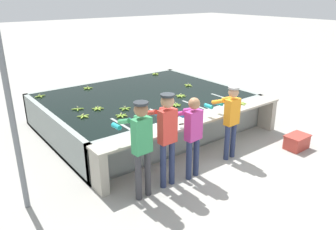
{
  "coord_description": "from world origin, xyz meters",
  "views": [
    {
      "loc": [
        -4.47,
        -4.45,
        3.3
      ],
      "look_at": [
        0.0,
        1.32,
        0.58
      ],
      "focal_mm": 35.0,
      "sensor_mm": 36.0,
      "label": 1
    }
  ],
  "objects_px": {
    "worker_1": "(166,131)",
    "crate": "(297,142)",
    "worker_3": "(230,116)",
    "support_post_left": "(12,116)",
    "worker_2": "(192,131)",
    "banana_bunch_floating_7": "(78,109)",
    "banana_bunch_floating_10": "(83,116)",
    "worker_0": "(141,141)",
    "banana_bunch_floating_3": "(40,96)",
    "banana_bunch_floating_2": "(121,116)",
    "banana_bunch_floating_9": "(188,85)",
    "banana_bunch_ledge_0": "(241,103)",
    "knife_0": "(185,124)",
    "banana_bunch_floating_5": "(88,88)",
    "banana_bunch_floating_11": "(98,109)",
    "banana_bunch_floating_6": "(176,105)",
    "banana_bunch_floating_0": "(233,93)",
    "banana_bunch_floating_8": "(181,96)",
    "banana_bunch_floating_1": "(125,109)",
    "banana_bunch_floating_4": "(155,74)"
  },
  "relations": [
    {
      "from": "banana_bunch_floating_2",
      "to": "banana_bunch_floating_4",
      "type": "distance_m",
      "value": 3.9
    },
    {
      "from": "banana_bunch_floating_3",
      "to": "banana_bunch_floating_5",
      "type": "bearing_deg",
      "value": -2.13
    },
    {
      "from": "banana_bunch_floating_5",
      "to": "banana_bunch_floating_6",
      "type": "distance_m",
      "value": 2.81
    },
    {
      "from": "worker_2",
      "to": "banana_bunch_floating_7",
      "type": "xyz_separation_m",
      "value": [
        -1.05,
        2.7,
        -0.1
      ]
    },
    {
      "from": "banana_bunch_floating_3",
      "to": "banana_bunch_floating_5",
      "type": "xyz_separation_m",
      "value": [
        1.28,
        -0.05,
        -0.0
      ]
    },
    {
      "from": "banana_bunch_floating_10",
      "to": "crate",
      "type": "height_order",
      "value": "banana_bunch_floating_10"
    },
    {
      "from": "worker_0",
      "to": "worker_3",
      "type": "bearing_deg",
      "value": 1.94
    },
    {
      "from": "worker_3",
      "to": "banana_bunch_ledge_0",
      "type": "xyz_separation_m",
      "value": [
        1.02,
        0.6,
        -0.09
      ]
    },
    {
      "from": "worker_2",
      "to": "banana_bunch_floating_1",
      "type": "height_order",
      "value": "worker_2"
    },
    {
      "from": "banana_bunch_floating_10",
      "to": "worker_0",
      "type": "bearing_deg",
      "value": -88.61
    },
    {
      "from": "banana_bunch_floating_5",
      "to": "support_post_left",
      "type": "relative_size",
      "value": 0.09
    },
    {
      "from": "worker_1",
      "to": "banana_bunch_floating_1",
      "type": "relative_size",
      "value": 6.31
    },
    {
      "from": "banana_bunch_floating_2",
      "to": "crate",
      "type": "height_order",
      "value": "banana_bunch_floating_2"
    },
    {
      "from": "worker_1",
      "to": "banana_bunch_floating_0",
      "type": "bearing_deg",
      "value": 22.39
    },
    {
      "from": "banana_bunch_floating_6",
      "to": "banana_bunch_ledge_0",
      "type": "relative_size",
      "value": 1.0
    },
    {
      "from": "worker_3",
      "to": "support_post_left",
      "type": "distance_m",
      "value": 4.05
    },
    {
      "from": "banana_bunch_floating_1",
      "to": "banana_bunch_floating_10",
      "type": "relative_size",
      "value": 1.0
    },
    {
      "from": "banana_bunch_floating_4",
      "to": "banana_bunch_ledge_0",
      "type": "height_order",
      "value": "banana_bunch_ledge_0"
    },
    {
      "from": "banana_bunch_floating_0",
      "to": "banana_bunch_floating_8",
      "type": "relative_size",
      "value": 1.0
    },
    {
      "from": "worker_0",
      "to": "banana_bunch_floating_4",
      "type": "height_order",
      "value": "worker_0"
    },
    {
      "from": "banana_bunch_floating_0",
      "to": "banana_bunch_floating_1",
      "type": "bearing_deg",
      "value": 166.52
    },
    {
      "from": "banana_bunch_floating_0",
      "to": "banana_bunch_floating_11",
      "type": "bearing_deg",
      "value": 162.33
    },
    {
      "from": "banana_bunch_floating_2",
      "to": "worker_1",
      "type": "bearing_deg",
      "value": -92.04
    },
    {
      "from": "banana_bunch_floating_6",
      "to": "knife_0",
      "type": "bearing_deg",
      "value": -120.1
    },
    {
      "from": "banana_bunch_floating_3",
      "to": "banana_bunch_floating_4",
      "type": "xyz_separation_m",
      "value": [
        3.75,
        0.18,
        0.0
      ]
    },
    {
      "from": "banana_bunch_floating_3",
      "to": "banana_bunch_floating_6",
      "type": "height_order",
      "value": "same"
    },
    {
      "from": "banana_bunch_floating_2",
      "to": "banana_bunch_floating_9",
      "type": "bearing_deg",
      "value": 19.8
    },
    {
      "from": "worker_3",
      "to": "banana_bunch_floating_11",
      "type": "relative_size",
      "value": 5.59
    },
    {
      "from": "worker_2",
      "to": "banana_bunch_floating_11",
      "type": "xyz_separation_m",
      "value": [
        -0.68,
        2.44,
        -0.1
      ]
    },
    {
      "from": "worker_0",
      "to": "banana_bunch_floating_7",
      "type": "distance_m",
      "value": 2.69
    },
    {
      "from": "banana_bunch_floating_5",
      "to": "support_post_left",
      "type": "xyz_separation_m",
      "value": [
        -2.64,
        -3.24,
        0.75
      ]
    },
    {
      "from": "banana_bunch_floating_7",
      "to": "crate",
      "type": "height_order",
      "value": "banana_bunch_floating_7"
    },
    {
      "from": "banana_bunch_floating_11",
      "to": "banana_bunch_ledge_0",
      "type": "height_order",
      "value": "banana_bunch_ledge_0"
    },
    {
      "from": "banana_bunch_floating_5",
      "to": "banana_bunch_floating_11",
      "type": "xyz_separation_m",
      "value": [
        -0.55,
        -1.73,
        -0.0
      ]
    },
    {
      "from": "banana_bunch_floating_6",
      "to": "banana_bunch_floating_10",
      "type": "distance_m",
      "value": 2.12
    },
    {
      "from": "banana_bunch_ledge_0",
      "to": "knife_0",
      "type": "relative_size",
      "value": 0.81
    },
    {
      "from": "worker_2",
      "to": "banana_bunch_floating_9",
      "type": "relative_size",
      "value": 5.65
    },
    {
      "from": "banana_bunch_floating_1",
      "to": "worker_2",
      "type": "bearing_deg",
      "value": -84.57
    },
    {
      "from": "worker_1",
      "to": "knife_0",
      "type": "xyz_separation_m",
      "value": [
        0.84,
        0.5,
        -0.23
      ]
    },
    {
      "from": "worker_1",
      "to": "worker_3",
      "type": "xyz_separation_m",
      "value": [
        1.69,
        0.04,
        -0.12
      ]
    },
    {
      "from": "worker_0",
      "to": "banana_bunch_floating_3",
      "type": "bearing_deg",
      "value": 94.27
    },
    {
      "from": "banana_bunch_floating_9",
      "to": "banana_bunch_floating_10",
      "type": "xyz_separation_m",
      "value": [
        -3.42,
        -0.53,
        -0.0
      ]
    },
    {
      "from": "banana_bunch_floating_3",
      "to": "banana_bunch_floating_11",
      "type": "bearing_deg",
      "value": -67.76
    },
    {
      "from": "knife_0",
      "to": "crate",
      "type": "xyz_separation_m",
      "value": [
        2.39,
        -1.11,
        -0.68
      ]
    },
    {
      "from": "support_post_left",
      "to": "banana_bunch_ledge_0",
      "type": "bearing_deg",
      "value": -2.75
    },
    {
      "from": "worker_1",
      "to": "crate",
      "type": "xyz_separation_m",
      "value": [
        3.23,
        -0.62,
        -0.9
      ]
    },
    {
      "from": "banana_bunch_floating_11",
      "to": "banana_bunch_ledge_0",
      "type": "xyz_separation_m",
      "value": [
        2.85,
        -1.75,
        0.0
      ]
    },
    {
      "from": "banana_bunch_floating_7",
      "to": "worker_0",
      "type": "bearing_deg",
      "value": -90.95
    },
    {
      "from": "knife_0",
      "to": "banana_bunch_floating_7",
      "type": "bearing_deg",
      "value": 122.13
    },
    {
      "from": "banana_bunch_floating_2",
      "to": "crate",
      "type": "distance_m",
      "value": 3.96
    }
  ]
}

